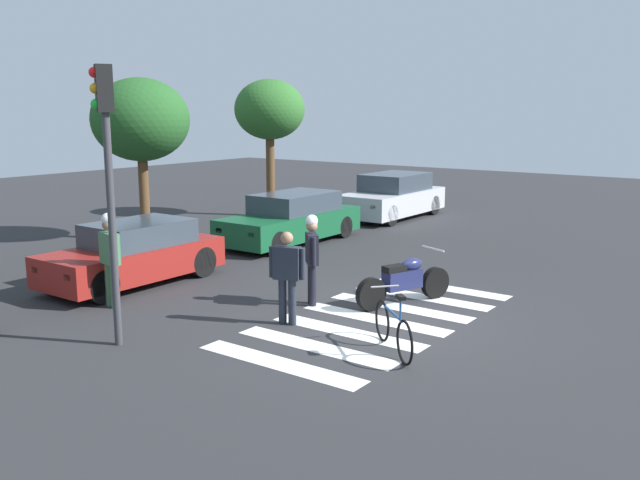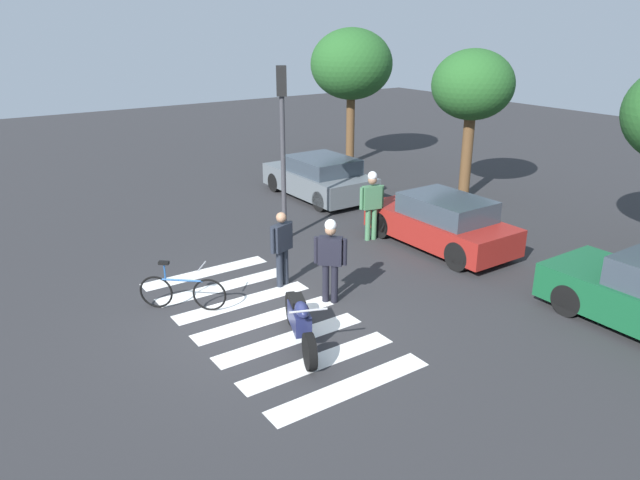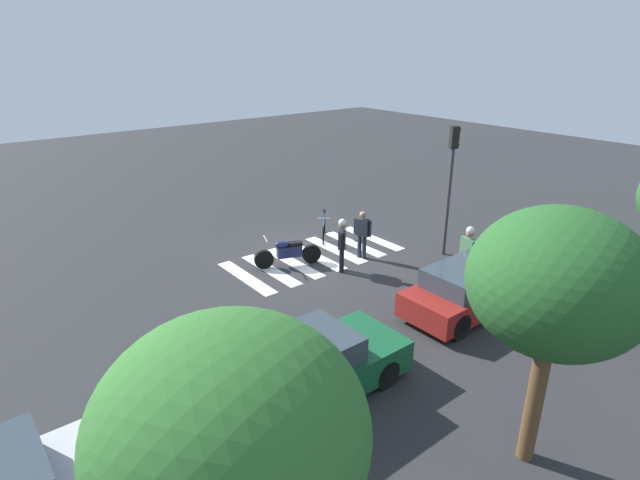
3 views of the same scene
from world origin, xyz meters
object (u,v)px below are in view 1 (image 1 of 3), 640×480
car_silver_sedan (393,197)px  traffic_light_pole (107,162)px  car_maroon_wagon (134,254)px  car_green_compact (291,219)px  officer_by_motorcycle (287,272)px  pedestrian_bystander (110,253)px  officer_on_foot (312,253)px  police_motorcycle (404,281)px  leaning_bicycle (393,329)px

car_silver_sedan → traffic_light_pole: 14.40m
car_maroon_wagon → car_green_compact: 5.61m
car_maroon_wagon → officer_by_motorcycle: bearing=-93.5°
car_silver_sedan → pedestrian_bystander: bearing=-174.5°
pedestrian_bystander → officer_on_foot: bearing=-51.5°
pedestrian_bystander → car_maroon_wagon: 1.82m
police_motorcycle → car_maroon_wagon: bearing=110.4°
car_green_compact → car_silver_sedan: (5.60, -0.02, 0.06)m
car_maroon_wagon → traffic_light_pole: 4.56m
car_silver_sedan → traffic_light_pole: traffic_light_pole is taller
police_motorcycle → leaning_bicycle: bearing=-154.3°
leaning_bicycle → car_maroon_wagon: car_maroon_wagon is taller
police_motorcycle → car_silver_sedan: size_ratio=0.47×
pedestrian_bystander → car_maroon_wagon: bearing=37.2°
police_motorcycle → car_maroon_wagon: (-2.02, 5.44, 0.19)m
car_green_compact → car_maroon_wagon: bearing=-178.4°
traffic_light_pole → police_motorcycle: bearing=-28.4°
officer_on_foot → traffic_light_pole: size_ratio=0.40×
car_maroon_wagon → police_motorcycle: bearing=-69.6°
police_motorcycle → traffic_light_pole: 5.90m
officer_by_motorcycle → leaning_bicycle: bearing=-93.7°
car_maroon_wagon → traffic_light_pole: bearing=-133.0°
officer_by_motorcycle → pedestrian_bystander: 3.54m
leaning_bicycle → car_maroon_wagon: bearing=86.4°
police_motorcycle → car_maroon_wagon: size_ratio=0.54×
leaning_bicycle → car_maroon_wagon: size_ratio=0.34×
leaning_bicycle → officer_by_motorcycle: size_ratio=0.82×
car_maroon_wagon → car_green_compact: car_green_compact is taller
car_maroon_wagon → traffic_light_pole: size_ratio=0.90×
officer_by_motorcycle → car_green_compact: 7.45m
leaning_bicycle → traffic_light_pole: 5.05m
police_motorcycle → car_silver_sedan: (9.18, 5.58, 0.27)m
traffic_light_pole → officer_by_motorcycle: bearing=-32.1°
car_maroon_wagon → pedestrian_bystander: bearing=-142.8°
car_green_compact → traffic_light_pole: 9.13m
police_motorcycle → car_maroon_wagon: car_maroon_wagon is taller
car_maroon_wagon → car_silver_sedan: car_silver_sedan is taller
car_silver_sedan → police_motorcycle: bearing=-148.7°
pedestrian_bystander → car_maroon_wagon: size_ratio=0.46×
police_motorcycle → car_green_compact: 6.65m
police_motorcycle → car_silver_sedan: 10.75m
leaning_bicycle → car_green_compact: car_green_compact is taller
leaning_bicycle → officer_on_foot: size_ratio=0.77×
pedestrian_bystander → car_silver_sedan: bearing=5.5°
car_green_compact → traffic_light_pole: size_ratio=1.05×
officer_on_foot → officer_by_motorcycle: size_ratio=1.07×
pedestrian_bystander → car_maroon_wagon: pedestrian_bystander is taller
police_motorcycle → car_maroon_wagon: 5.81m
officer_by_motorcycle → car_maroon_wagon: size_ratio=0.42×
traffic_light_pole → officer_on_foot: bearing=-17.4°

